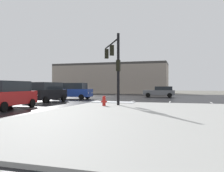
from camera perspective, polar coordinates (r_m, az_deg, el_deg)
The scene contains 13 objects.
ground_plane at distance 27.47m, azimuth -7.47°, elevation -3.49°, with size 120.00×120.00×0.00m, color slate.
road_asphalt at distance 27.47m, azimuth -7.47°, elevation -3.47°, with size 44.00×44.00×0.02m, color black.
sidewalk_corner at distance 13.13m, azimuth 20.10°, elevation -7.09°, with size 18.00×18.00×0.14m, color #B2B2AD.
snow_strip_curbside at distance 21.97m, azimuth 0.19°, elevation -3.94°, with size 4.00×1.60×0.06m, color white.
lane_markings at distance 25.72m, azimuth -6.28°, elevation -3.68°, with size 36.15×36.15×0.01m.
traffic_signal_mast at distance 20.57m, azimuth 0.50°, elevation 6.61°, with size 2.82×4.88×5.82m.
fire_hydrant at distance 18.32m, azimuth -1.95°, elevation -3.59°, with size 0.48×0.26×0.79m.
strip_building_background at distance 55.07m, azimuth -0.42°, elevation 1.85°, with size 26.21×8.00×6.82m.
suv_red at distance 18.44m, azimuth -24.14°, elevation -1.85°, with size 2.42×4.93×2.03m.
suv_blue at distance 29.84m, azimuth -9.59°, elevation -1.11°, with size 4.87×2.25×2.03m.
sedan_grey at distance 35.13m, azimuth 11.56°, elevation -1.32°, with size 4.68×2.42×1.58m.
suv_tan at distance 40.46m, azimuth -11.05°, elevation -0.80°, with size 4.98×2.57×2.03m.
suv_black at distance 24.80m, azimuth -15.60°, elevation -1.35°, with size 2.33×4.90×2.03m.
Camera 1 is at (11.23, -25.01, 1.71)m, focal length 37.60 mm.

